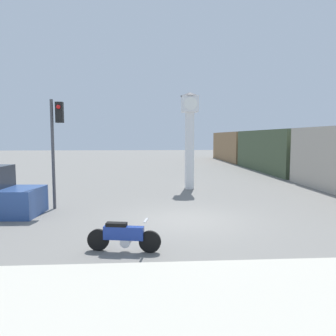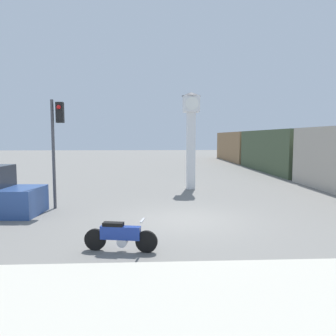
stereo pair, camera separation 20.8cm
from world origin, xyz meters
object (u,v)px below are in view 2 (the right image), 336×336
(motorcycle, at_px, (120,236))
(freight_train, at_px, (277,151))
(clock_tower, at_px, (191,126))
(traffic_light, at_px, (57,134))

(motorcycle, bearing_deg, freight_train, 69.34)
(clock_tower, bearing_deg, freight_train, 47.44)
(traffic_light, bearing_deg, clock_tower, 38.42)
(motorcycle, xyz_separation_m, clock_tower, (2.93, 9.78, 3.02))
(motorcycle, height_order, traffic_light, traffic_light)
(motorcycle, distance_m, clock_tower, 10.64)
(freight_train, bearing_deg, traffic_light, -135.98)
(motorcycle, bearing_deg, clock_tower, 83.46)
(clock_tower, bearing_deg, traffic_light, -141.58)
(motorcycle, height_order, clock_tower, clock_tower)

